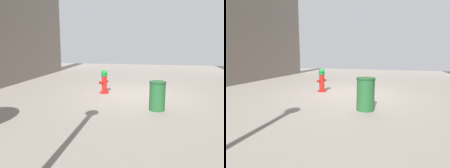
{
  "view_description": "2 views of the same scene",
  "coord_description": "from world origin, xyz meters",
  "views": [
    {
      "loc": [
        -0.72,
        8.24,
        1.93
      ],
      "look_at": [
        0.76,
        0.7,
        0.51
      ],
      "focal_mm": 36.52,
      "sensor_mm": 36.0,
      "label": 1
    },
    {
      "loc": [
        -1.45,
        6.26,
        1.38
      ],
      "look_at": [
        0.15,
        1.22,
        0.54
      ],
      "focal_mm": 28.78,
      "sensor_mm": 36.0,
      "label": 2
    }
  ],
  "objects": [
    {
      "name": "trash_bin",
      "position": [
        -0.77,
        1.81,
        0.42
      ],
      "size": [
        0.47,
        0.47,
        0.83
      ],
      "color": "#266633",
      "rests_on": "ground_plane"
    },
    {
      "name": "fire_hydrant",
      "position": [
        1.21,
        -0.05,
        0.45
      ],
      "size": [
        0.4,
        0.41,
        0.9
      ],
      "color": "red",
      "rests_on": "ground_plane"
    },
    {
      "name": "ground_plane",
      "position": [
        0.0,
        0.0,
        0.0
      ],
      "size": [
        23.4,
        23.4,
        0.0
      ],
      "primitive_type": "plane",
      "color": "gray"
    }
  ]
}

